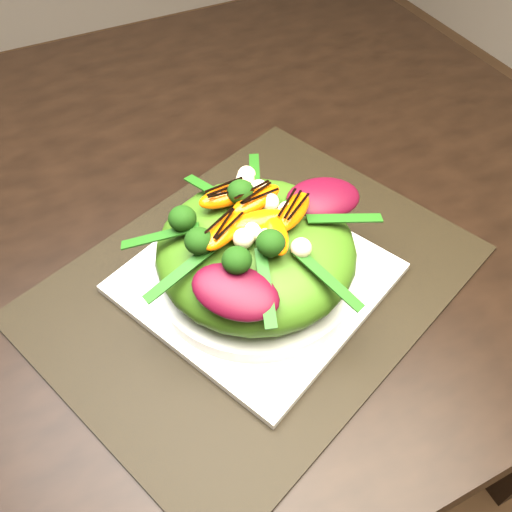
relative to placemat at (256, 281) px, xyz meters
name	(u,v)px	position (x,y,z in m)	size (l,w,h in m)	color
floor	(115,479)	(-0.26, 0.18, -0.76)	(4.00, 4.00, 0.01)	brown
placemat	(256,281)	(0.00, 0.00, 0.00)	(0.44, 0.34, 0.00)	black
plate_base	(256,277)	(0.00, 0.00, 0.01)	(0.24, 0.24, 0.01)	white
salad_bowl	(256,270)	(0.00, 0.00, 0.02)	(0.21, 0.21, 0.02)	silver
lettuce_mound	(256,250)	(0.00, 0.00, 0.05)	(0.20, 0.20, 0.07)	#3A6212
radicchio_leaf	(323,198)	(0.08, 0.01, 0.08)	(0.08, 0.05, 0.02)	#3F0614
orange_segment	(240,218)	(-0.01, 0.01, 0.09)	(0.06, 0.02, 0.02)	#ED5203
broccoli_floret	(180,213)	(-0.06, 0.04, 0.09)	(0.04, 0.04, 0.04)	black
macadamia_nut	(297,249)	(0.02, -0.05, 0.09)	(0.02, 0.02, 0.02)	beige
balsamic_drizzle	(240,212)	(-0.01, 0.01, 0.10)	(0.04, 0.00, 0.00)	black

